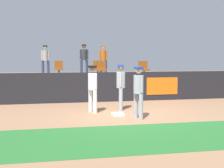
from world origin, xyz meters
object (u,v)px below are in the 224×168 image
object	(u,v)px
seat_front_center	(102,69)
seat_back_left	(59,68)
first_base	(118,114)
seat_front_right	(144,68)
player_fielder_home	(93,86)
spectator_hooded	(84,57)
spectator_casual	(103,58)
seat_back_center	(98,67)
player_coach_visitor	(121,84)
spectator_capped	(45,58)
player_runner_visitor	(138,89)

from	to	relation	value
seat_front_center	seat_back_left	bearing A→B (deg)	138.41
first_base	seat_front_right	bearing A→B (deg)	63.36
player_fielder_home	spectator_hooded	bearing A→B (deg)	151.14
player_fielder_home	spectator_casual	xyz separation A→B (m)	(1.60, 6.98, 0.96)
first_base	seat_back_center	xyz separation A→B (m)	(0.32, 6.60, 1.38)
seat_back_left	seat_front_center	distance (m)	2.71
player_coach_visitor	spectator_hooded	size ratio (longest dim) A/B	0.98
spectator_casual	player_fielder_home	bearing A→B (deg)	88.54
player_coach_visitor	spectator_casual	xyz separation A→B (m)	(0.48, 6.67, 0.94)
spectator_casual	seat_front_right	bearing A→B (deg)	129.87
player_fielder_home	seat_back_left	world-z (taller)	seat_back_left
seat_back_left	seat_back_center	world-z (taller)	same
player_fielder_home	spectator_capped	size ratio (longest dim) A/B	1.01
player_runner_visitor	seat_back_left	xyz separation A→B (m)	(-2.33, 7.27, 0.44)
player_fielder_home	seat_back_left	distance (m)	5.97
seat_back_center	spectator_hooded	distance (m)	1.27
player_coach_visitor	seat_back_left	bearing A→B (deg)	-145.46
seat_back_center	player_coach_visitor	bearing A→B (deg)	-89.72
player_coach_visitor	seat_front_center	bearing A→B (deg)	-164.85
spectator_hooded	player_fielder_home	bearing A→B (deg)	96.53
spectator_hooded	spectator_capped	distance (m)	2.19
player_coach_visitor	player_fielder_home	bearing A→B (deg)	-61.10
seat_front_center	spectator_hooded	size ratio (longest dim) A/B	0.48
first_base	spectator_capped	world-z (taller)	spectator_capped
seat_back_left	seat_front_center	world-z (taller)	same
player_fielder_home	spectator_capped	world-z (taller)	spectator_capped
first_base	spectator_casual	bearing A→B (deg)	83.87
seat_front_center	seat_back_center	world-z (taller)	same
player_coach_visitor	first_base	bearing A→B (deg)	-4.93
seat_front_right	player_runner_visitor	bearing A→B (deg)	-108.85
player_runner_visitor	seat_back_center	bearing A→B (deg)	165.19
player_fielder_home	spectator_capped	distance (m)	7.31
seat_front_right	spectator_casual	size ratio (longest dim) A/B	0.49
player_runner_visitor	spectator_casual	world-z (taller)	spectator_casual
player_runner_visitor	spectator_hooded	size ratio (longest dim) A/B	0.97
spectator_hooded	spectator_capped	world-z (taller)	spectator_hooded
seat_back_left	seat_front_center	bearing A→B (deg)	-41.59
player_coach_visitor	spectator_capped	xyz separation A→B (m)	(-2.84, 6.73, 0.93)
seat_back_left	spectator_casual	xyz separation A→B (m)	(2.62, 1.11, 0.52)
player_runner_visitor	seat_back_left	distance (m)	7.64
spectator_casual	player_runner_visitor	bearing A→B (deg)	99.46
player_coach_visitor	spectator_hooded	distance (m)	6.62
player_coach_visitor	spectator_casual	bearing A→B (deg)	-170.60
player_coach_visitor	seat_front_right	world-z (taller)	seat_front_right
first_base	seat_back_left	bearing A→B (deg)	105.16
seat_front_center	seat_back_center	size ratio (longest dim) A/B	1.00
seat_front_right	spectator_capped	xyz separation A→B (m)	(-4.90, 2.97, 0.51)
first_base	player_fielder_home	xyz separation A→B (m)	(-0.77, 0.73, 0.94)
first_base	player_runner_visitor	bearing A→B (deg)	-51.19
first_base	spectator_capped	distance (m)	8.38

